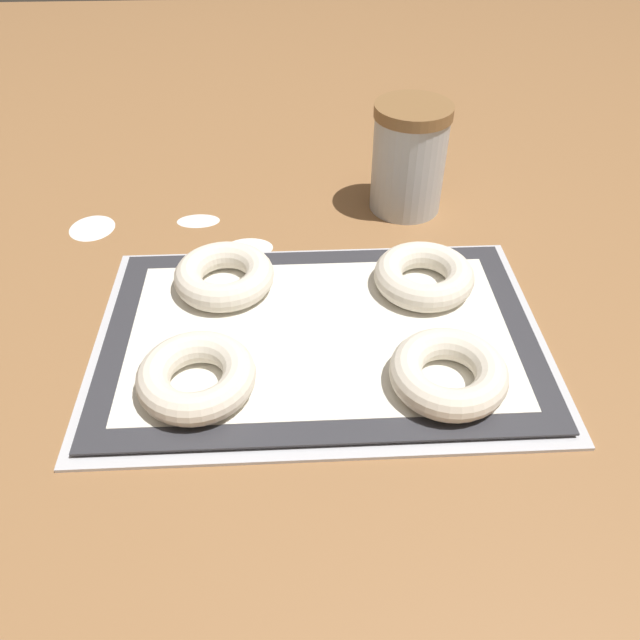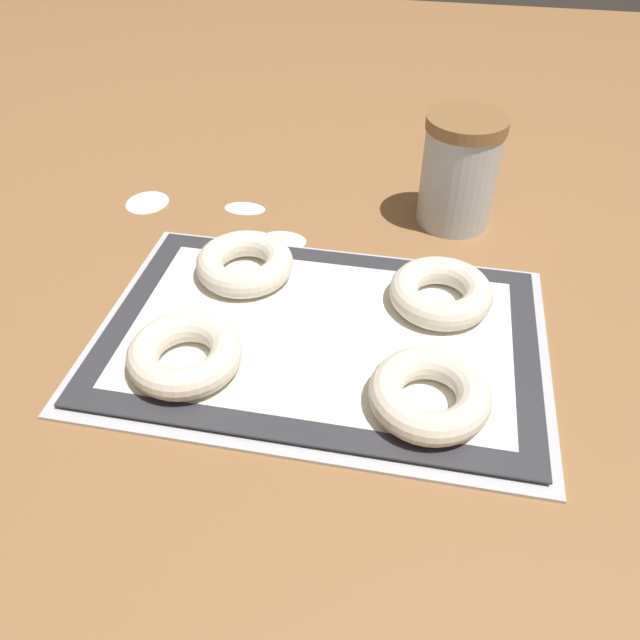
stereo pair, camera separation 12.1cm
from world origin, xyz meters
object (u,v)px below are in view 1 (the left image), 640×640
(baking_tray, at_px, (320,336))
(bagel_back_right, at_px, (424,276))
(bagel_front_right, at_px, (448,373))
(bagel_back_left, at_px, (224,276))
(flour_canister, at_px, (409,158))
(bagel_front_left, at_px, (196,377))

(baking_tray, bearing_deg, bagel_back_right, 29.98)
(bagel_front_right, height_order, bagel_back_left, same)
(bagel_front_right, distance_m, flour_canister, 0.36)
(flour_canister, bearing_deg, bagel_back_right, -92.62)
(bagel_front_left, distance_m, bagel_back_left, 0.16)
(baking_tray, distance_m, flour_canister, 0.31)
(bagel_front_right, bearing_deg, baking_tray, 145.20)
(baking_tray, xyz_separation_m, bagel_back_left, (-0.11, 0.08, 0.02))
(bagel_back_left, bearing_deg, baking_tray, -37.77)
(bagel_back_right, xyz_separation_m, flour_canister, (0.01, 0.20, 0.05))
(bagel_back_left, height_order, bagel_back_right, same)
(bagel_back_right, bearing_deg, bagel_front_left, -149.08)
(bagel_front_right, bearing_deg, bagel_back_right, 88.78)
(baking_tray, bearing_deg, flour_canister, 63.72)
(bagel_front_left, height_order, bagel_front_right, same)
(bagel_back_left, bearing_deg, bagel_front_left, -95.81)
(bagel_front_right, bearing_deg, flour_canister, 88.00)
(bagel_front_left, bearing_deg, bagel_back_left, 84.19)
(baking_tray, xyz_separation_m, flour_canister, (0.14, 0.27, 0.07))
(bagel_front_left, bearing_deg, flour_canister, 53.47)
(bagel_front_right, height_order, flour_canister, flour_canister)
(bagel_front_left, bearing_deg, bagel_front_right, -1.73)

